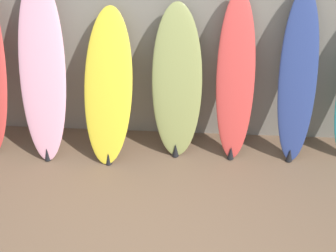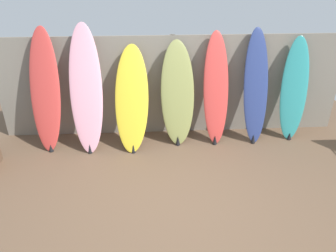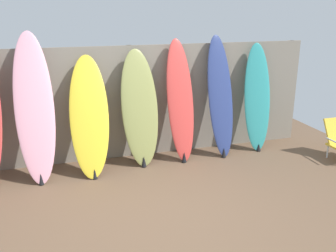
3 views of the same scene
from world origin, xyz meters
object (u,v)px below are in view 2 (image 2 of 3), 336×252
surfboard_yellow_2 (132,100)px  surfboard_teal_6 (294,90)px  surfboard_pink_1 (86,91)px  surfboard_olive_3 (178,95)px  surfboard_red_0 (45,92)px  surfboard_red_4 (216,90)px  surfboard_navy_5 (256,88)px

surfboard_yellow_2 → surfboard_teal_6: (2.80, 0.15, 0.05)m
surfboard_yellow_2 → surfboard_teal_6: size_ratio=0.95×
surfboard_pink_1 → surfboard_olive_3: 1.51m
surfboard_red_0 → surfboard_teal_6: surfboard_red_0 is taller
surfboard_red_4 → surfboard_teal_6: (1.38, 0.04, -0.05)m
surfboard_olive_3 → surfboard_navy_5: bearing=0.6°
surfboard_red_0 → surfboard_yellow_2: bearing=-2.8°
surfboard_red_4 → surfboard_navy_5: 0.69m
surfboard_olive_3 → surfboard_red_4: size_ratio=0.93×
surfboard_yellow_2 → surfboard_red_4: (1.42, 0.11, 0.10)m
surfboard_teal_6 → surfboard_red_4: bearing=-178.5°
surfboard_red_4 → surfboard_teal_6: bearing=1.5°
surfboard_pink_1 → surfboard_yellow_2: 0.75m
surfboard_yellow_2 → surfboard_teal_6: 2.81m
surfboard_red_0 → surfboard_navy_5: bearing=0.9°
surfboard_red_0 → surfboard_pink_1: bearing=-4.1°
surfboard_yellow_2 → surfboard_navy_5: size_ratio=0.88×
surfboard_red_0 → surfboard_pink_1: size_ratio=0.98×
surfboard_olive_3 → surfboard_navy_5: (1.34, 0.01, 0.09)m
surfboard_red_0 → surfboard_olive_3: (2.17, 0.04, -0.12)m
surfboard_navy_5 → surfboard_teal_6: 0.70m
surfboard_yellow_2 → surfboard_pink_1: bearing=178.5°
surfboard_navy_5 → surfboard_pink_1: bearing=-178.0°
surfboard_red_0 → surfboard_red_4: surfboard_red_0 is taller
surfboard_pink_1 → surfboard_navy_5: size_ratio=1.06×
surfboard_yellow_2 → surfboard_navy_5: bearing=3.3°
surfboard_olive_3 → surfboard_red_4: 0.66m
surfboard_red_4 → surfboard_navy_5: size_ratio=0.98×
surfboard_red_0 → surfboard_navy_5: 3.51m
surfboard_teal_6 → surfboard_pink_1: bearing=-177.9°
surfboard_red_4 → surfboard_navy_5: bearing=0.5°
surfboard_pink_1 → surfboard_olive_3: (1.50, 0.09, -0.14)m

